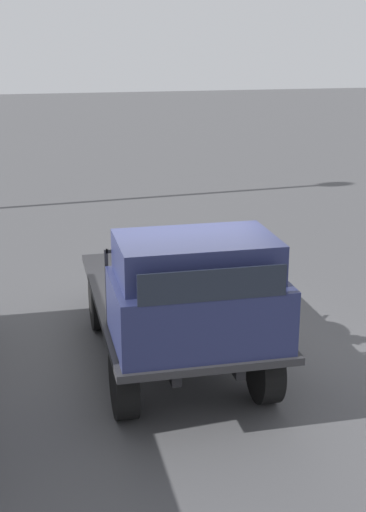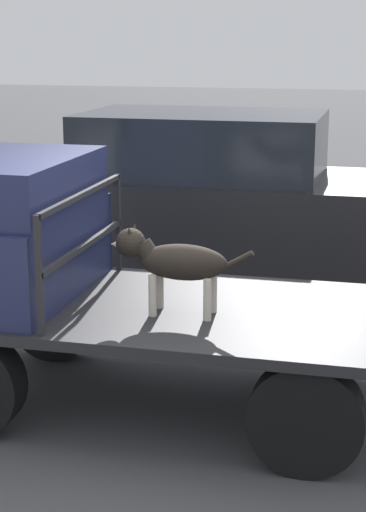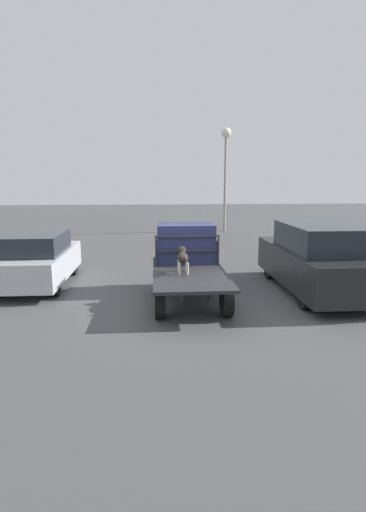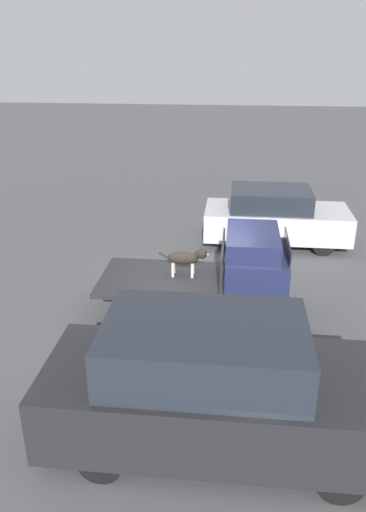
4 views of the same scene
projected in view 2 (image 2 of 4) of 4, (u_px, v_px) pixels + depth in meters
The scene contains 6 objects.
ground_plane at pixel (161, 406), 6.78m from camera, with size 80.00×80.00×0.00m, color #474749.
flatbed_truck at pixel (160, 334), 6.63m from camera, with size 3.91×1.89×0.84m.
truck_cab at pixel (5, 230), 6.73m from camera, with size 1.23×1.77×1.10m.
truck_headboard at pixel (83, 229), 6.56m from camera, with size 0.04×1.77×0.85m.
dog at pixel (171, 260), 6.26m from camera, with size 1.08×0.27×0.66m.
parked_pickup_far at pixel (187, 198), 10.15m from camera, with size 5.00×1.99×1.98m.
Camera 2 is at (-1.66, 6.03, 2.86)m, focal length 60.00 mm.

